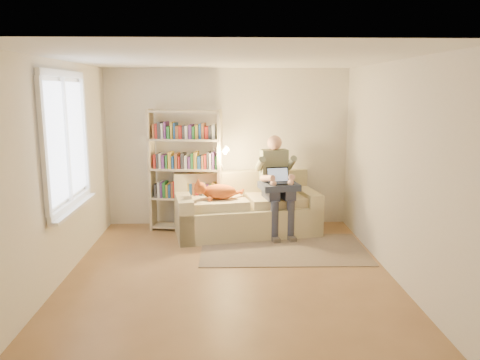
{
  "coord_description": "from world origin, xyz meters",
  "views": [
    {
      "loc": [
        -0.05,
        -5.51,
        2.25
      ],
      "look_at": [
        0.17,
        1.0,
        0.99
      ],
      "focal_mm": 35.0,
      "sensor_mm": 36.0,
      "label": 1
    }
  ],
  "objects_px": {
    "sofa": "(246,211)",
    "cat": "(214,192)",
    "person": "(276,179)",
    "laptop": "(280,179)",
    "bookshelf": "(186,164)"
  },
  "relations": [
    {
      "from": "sofa",
      "to": "bookshelf",
      "type": "height_order",
      "value": "bookshelf"
    },
    {
      "from": "sofa",
      "to": "bookshelf",
      "type": "distance_m",
      "value": 1.22
    },
    {
      "from": "laptop",
      "to": "cat",
      "type": "bearing_deg",
      "value": 171.22
    },
    {
      "from": "cat",
      "to": "bookshelf",
      "type": "distance_m",
      "value": 0.71
    },
    {
      "from": "person",
      "to": "laptop",
      "type": "xyz_separation_m",
      "value": [
        0.05,
        -0.13,
        0.02
      ]
    },
    {
      "from": "sofa",
      "to": "bookshelf",
      "type": "bearing_deg",
      "value": 158.63
    },
    {
      "from": "cat",
      "to": "bookshelf",
      "type": "bearing_deg",
      "value": 126.61
    },
    {
      "from": "sofa",
      "to": "cat",
      "type": "bearing_deg",
      "value": -165.26
    },
    {
      "from": "person",
      "to": "cat",
      "type": "bearing_deg",
      "value": 178.77
    },
    {
      "from": "sofa",
      "to": "person",
      "type": "relative_size",
      "value": 1.52
    },
    {
      "from": "bookshelf",
      "to": "cat",
      "type": "bearing_deg",
      "value": -34.72
    },
    {
      "from": "person",
      "to": "bookshelf",
      "type": "xyz_separation_m",
      "value": [
        -1.43,
        0.27,
        0.2
      ]
    },
    {
      "from": "laptop",
      "to": "bookshelf",
      "type": "xyz_separation_m",
      "value": [
        -1.48,
        0.39,
        0.18
      ]
    },
    {
      "from": "person",
      "to": "bookshelf",
      "type": "bearing_deg",
      "value": 159.1
    },
    {
      "from": "person",
      "to": "cat",
      "type": "height_order",
      "value": "person"
    }
  ]
}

